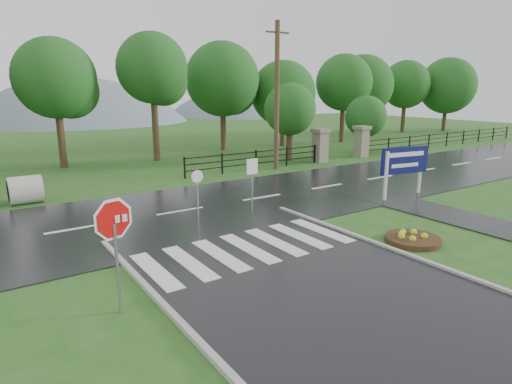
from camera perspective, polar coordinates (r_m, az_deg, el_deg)
ground at (r=9.86m, az=15.80°, el=-16.16°), size 120.00×120.00×0.00m
main_road at (r=17.44m, az=-10.05°, el=-2.66°), size 90.00×8.00×0.04m
walkway at (r=18.52m, az=23.45°, el=-2.64°), size 2.20×11.00×0.04m
crosswalk at (r=13.24m, az=-1.01°, el=-7.46°), size 6.50×2.80×0.02m
pillar_west at (r=29.31m, az=8.57°, el=6.27°), size 1.00×1.00×2.24m
pillar_east at (r=32.14m, az=13.87°, el=6.66°), size 1.00×1.00×2.24m
fence_west at (r=26.13m, az=0.00°, el=4.55°), size 9.58×0.08×1.20m
fence_east at (r=40.78m, az=24.11°, el=6.64°), size 20.58×0.08×1.20m
hills at (r=73.94m, az=-24.89°, el=-3.74°), size 102.00×48.00×48.00m
treeline at (r=30.73m, az=-19.19°, el=3.79°), size 83.20×5.20×10.00m
stop_sign at (r=9.52m, az=-18.36°, el=-4.81°), size 1.18×0.36×2.76m
estate_billboard at (r=20.36m, az=19.20°, el=3.69°), size 2.61×0.52×2.31m
flower_bed at (r=14.73m, az=20.18°, el=-5.83°), size 1.76×1.76×0.35m
reg_sign_small at (r=16.47m, az=-0.53°, el=2.22°), size 0.50×0.05×2.23m
reg_sign_round at (r=15.64m, az=-7.82°, el=0.38°), size 0.46×0.06×1.98m
utility_pole_east at (r=26.08m, az=2.79°, el=12.64°), size 1.54×0.29×8.67m
entrance_tree_left at (r=29.29m, az=4.55°, el=10.90°), size 3.49×3.49×5.25m
entrance_tree_right at (r=34.50m, az=14.43°, el=9.70°), size 3.17×3.17×4.35m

